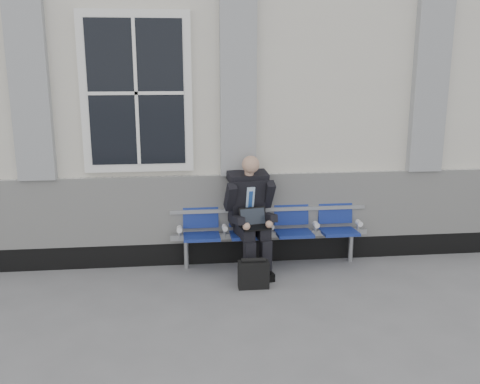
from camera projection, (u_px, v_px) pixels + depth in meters
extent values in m
plane|color=slate|center=(102.00, 318.00, 5.62)|extent=(70.00, 70.00, 0.00)
cube|color=beige|center=(124.00, 95.00, 8.50)|extent=(14.00, 4.00, 4.20)
cube|color=black|center=(117.00, 255.00, 7.00)|extent=(14.00, 0.10, 0.30)
cube|color=silver|center=(114.00, 212.00, 6.85)|extent=(14.00, 0.08, 0.90)
cube|color=#929598|center=(29.00, 81.00, 6.34)|extent=(0.45, 0.14, 2.40)
cube|color=#929598|center=(238.00, 80.00, 6.62)|extent=(0.45, 0.14, 2.40)
cube|color=#929598|center=(430.00, 79.00, 6.89)|extent=(0.45, 0.14, 2.40)
cube|color=white|center=(137.00, 93.00, 6.54)|extent=(1.35, 0.10, 1.95)
cube|color=black|center=(136.00, 93.00, 6.49)|extent=(1.15, 0.02, 1.75)
cube|color=#9EA0A3|center=(270.00, 234.00, 7.00)|extent=(2.60, 0.07, 0.07)
cube|color=#9EA0A3|center=(269.00, 209.00, 7.04)|extent=(2.60, 0.05, 0.05)
cylinder|color=#9EA0A3|center=(186.00, 254.00, 6.93)|extent=(0.06, 0.06, 0.39)
cylinder|color=#9EA0A3|center=(351.00, 248.00, 7.17)|extent=(0.06, 0.06, 0.39)
cube|color=navy|center=(202.00, 237.00, 6.81)|extent=(0.46, 0.42, 0.07)
cube|color=navy|center=(201.00, 213.00, 6.95)|extent=(0.46, 0.10, 0.40)
cube|color=navy|center=(248.00, 235.00, 6.88)|extent=(0.46, 0.42, 0.07)
cube|color=navy|center=(246.00, 211.00, 7.02)|extent=(0.46, 0.10, 0.40)
cube|color=navy|center=(294.00, 233.00, 6.94)|extent=(0.46, 0.42, 0.07)
cube|color=navy|center=(291.00, 210.00, 7.09)|extent=(0.46, 0.10, 0.40)
cube|color=navy|center=(339.00, 232.00, 7.01)|extent=(0.46, 0.42, 0.07)
cube|color=navy|center=(335.00, 208.00, 7.15)|extent=(0.46, 0.10, 0.40)
cylinder|color=white|center=(179.00, 229.00, 6.79)|extent=(0.07, 0.12, 0.07)
cylinder|color=white|center=(225.00, 228.00, 6.85)|extent=(0.07, 0.12, 0.07)
cylinder|color=white|center=(271.00, 226.00, 6.92)|extent=(0.07, 0.12, 0.07)
cylinder|color=white|center=(316.00, 225.00, 6.98)|extent=(0.07, 0.12, 0.07)
cylinder|color=white|center=(359.00, 223.00, 7.05)|extent=(0.07, 0.12, 0.07)
cube|color=black|center=(251.00, 277.00, 6.57)|extent=(0.16, 0.29, 0.09)
cube|color=black|center=(267.00, 275.00, 6.63)|extent=(0.16, 0.29, 0.09)
cube|color=black|center=(250.00, 260.00, 6.58)|extent=(0.15, 0.16, 0.47)
cube|color=black|center=(266.00, 258.00, 6.64)|extent=(0.15, 0.16, 0.47)
cube|color=black|center=(244.00, 231.00, 6.73)|extent=(0.23, 0.49, 0.15)
cube|color=black|center=(260.00, 230.00, 6.79)|extent=(0.23, 0.49, 0.15)
cube|color=black|center=(247.00, 200.00, 6.87)|extent=(0.50, 0.43, 0.66)
cube|color=#BBDAF7|center=(250.00, 201.00, 6.75)|extent=(0.12, 0.12, 0.37)
cube|color=#214A9D|center=(250.00, 203.00, 6.74)|extent=(0.06, 0.09, 0.31)
cube|color=black|center=(248.00, 177.00, 6.77)|extent=(0.54, 0.33, 0.15)
cylinder|color=tan|center=(249.00, 172.00, 6.70)|extent=(0.12, 0.12, 0.10)
sphere|color=tan|center=(251.00, 164.00, 6.62)|extent=(0.22, 0.22, 0.22)
cube|color=black|center=(230.00, 197.00, 6.68)|extent=(0.16, 0.31, 0.39)
cube|color=black|center=(268.00, 194.00, 6.82)|extent=(0.16, 0.31, 0.39)
cube|color=black|center=(238.00, 220.00, 6.58)|extent=(0.15, 0.34, 0.15)
cube|color=black|center=(270.00, 217.00, 6.70)|extent=(0.15, 0.34, 0.15)
sphere|color=tan|center=(246.00, 226.00, 6.47)|extent=(0.09, 0.09, 0.09)
sphere|color=tan|center=(269.00, 224.00, 6.55)|extent=(0.09, 0.09, 0.09)
cube|color=black|center=(256.00, 228.00, 6.60)|extent=(0.38, 0.30, 0.02)
cube|color=black|center=(253.00, 216.00, 6.69)|extent=(0.36, 0.15, 0.22)
cube|color=black|center=(253.00, 216.00, 6.68)|extent=(0.32, 0.13, 0.19)
cube|color=black|center=(253.00, 275.00, 6.33)|extent=(0.37, 0.16, 0.33)
cylinder|color=black|center=(254.00, 260.00, 6.29)|extent=(0.29, 0.06, 0.06)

